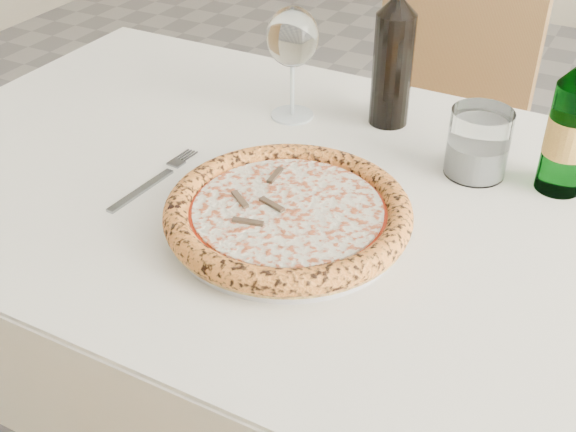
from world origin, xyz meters
The scene contains 9 objects.
dining_table centered at (0.08, -0.08, 0.66)m, with size 1.33×0.79×0.76m.
chair_far centered at (0.03, 0.67, 0.53)m, with size 0.40×0.40×0.93m.
plate centered at (0.08, -0.18, 0.76)m, with size 0.30×0.30×0.02m.
pizza centered at (0.08, -0.18, 0.78)m, with size 0.32×0.32×0.03m.
fork centered at (-0.15, -0.17, 0.76)m, with size 0.02×0.18×0.00m.
wine_glass centered at (-0.07, 0.11, 0.89)m, with size 0.08×0.08×0.19m.
tumbler centered at (0.25, 0.07, 0.80)m, with size 0.09×0.09×0.10m.
beer_bottle centered at (0.37, 0.08, 0.85)m, with size 0.06×0.06×0.24m.
wine_bottle centered at (0.08, 0.16, 0.87)m, with size 0.06×0.06×0.26m.
Camera 1 is at (0.43, -0.85, 1.30)m, focal length 45.00 mm.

